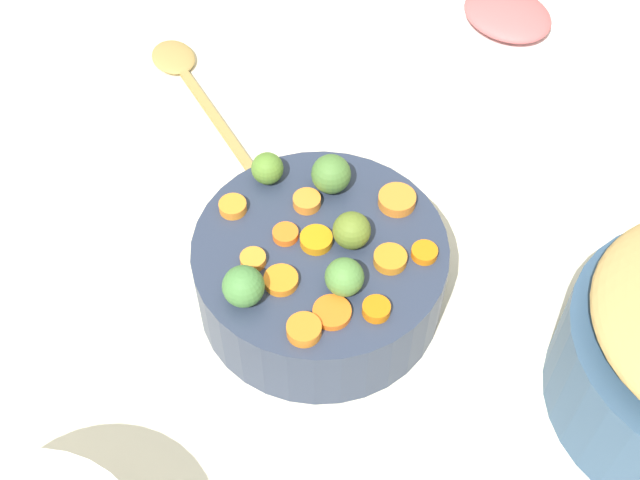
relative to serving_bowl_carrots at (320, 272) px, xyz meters
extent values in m
cube|color=beige|center=(-0.01, 0.04, -0.05)|extent=(2.40, 2.40, 0.02)
cylinder|color=#2B364D|center=(0.00, 0.00, 0.00)|extent=(0.25, 0.25, 0.09)
cylinder|color=orange|center=(-0.04, 0.00, 0.05)|extent=(0.04, 0.04, 0.01)
cylinder|color=orange|center=(0.07, -0.06, 0.05)|extent=(0.03, 0.03, 0.01)
cylinder|color=orange|center=(-0.06, -0.03, 0.05)|extent=(0.03, 0.03, 0.01)
cylinder|color=orange|center=(-0.03, -0.05, 0.05)|extent=(0.05, 0.05, 0.01)
cylinder|color=orange|center=(0.03, -0.07, 0.05)|extent=(0.05, 0.05, 0.01)
cylinder|color=orange|center=(-0.10, 0.02, 0.05)|extent=(0.04, 0.04, 0.01)
cylinder|color=orange|center=(0.01, -0.10, 0.05)|extent=(0.04, 0.04, 0.01)
cylinder|color=orange|center=(0.10, 0.01, 0.05)|extent=(0.03, 0.03, 0.01)
cylinder|color=orange|center=(0.06, 0.07, 0.05)|extent=(0.05, 0.05, 0.01)
cylinder|color=orange|center=(0.07, 0.00, 0.05)|extent=(0.04, 0.04, 0.01)
cylinder|color=orange|center=(-0.03, 0.05, 0.05)|extent=(0.04, 0.04, 0.01)
cylinder|color=orange|center=(0.00, 0.00, 0.05)|extent=(0.04, 0.04, 0.01)
sphere|color=#48813E|center=(-0.05, -0.07, 0.06)|extent=(0.04, 0.04, 0.04)
sphere|color=#50843C|center=(0.03, -0.04, 0.06)|extent=(0.04, 0.04, 0.04)
sphere|color=#4B7A36|center=(-0.01, 0.08, 0.06)|extent=(0.04, 0.04, 0.04)
sphere|color=olive|center=(0.03, 0.01, 0.06)|extent=(0.04, 0.04, 0.04)
sphere|color=#56822E|center=(-0.07, 0.07, 0.06)|extent=(0.03, 0.03, 0.03)
cube|color=#A68848|center=(-0.18, 0.21, -0.04)|extent=(0.17, 0.18, 0.01)
ellipsoid|color=#A68848|center=(-0.27, 0.31, -0.04)|extent=(0.09, 0.09, 0.01)
cylinder|color=white|center=(0.15, 0.47, -0.04)|extent=(0.23, 0.23, 0.01)
ellipsoid|color=#C65E60|center=(0.14, 0.48, -0.02)|extent=(0.16, 0.16, 0.03)
camera|label=1|loc=(0.12, -0.48, 0.71)|focal=48.08mm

